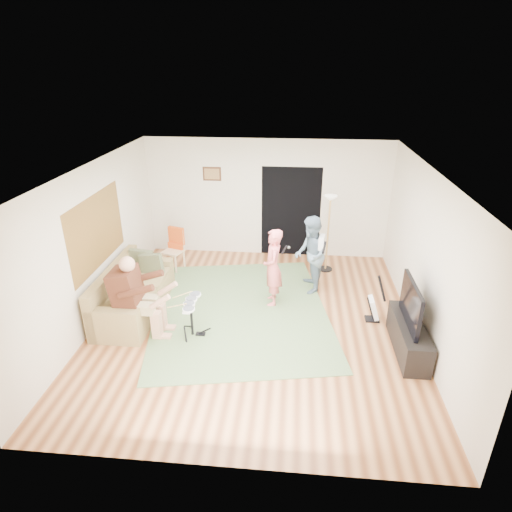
{
  "coord_description": "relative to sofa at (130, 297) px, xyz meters",
  "views": [
    {
      "loc": [
        0.63,
        -6.38,
        4.21
      ],
      "look_at": [
        -0.0,
        0.3,
        1.15
      ],
      "focal_mm": 30.0,
      "sensor_mm": 36.0,
      "label": 1
    }
  ],
  "objects": [
    {
      "name": "floor",
      "position": [
        2.3,
        -0.15,
        -0.29
      ],
      "size": [
        6.0,
        6.0,
        0.0
      ],
      "primitive_type": "plane",
      "color": "brown",
      "rests_on": "ground"
    },
    {
      "name": "walls",
      "position": [
        2.3,
        -0.15,
        1.06
      ],
      "size": [
        5.5,
        6.0,
        2.7
      ],
      "primitive_type": null,
      "color": "beige",
      "rests_on": "floor"
    },
    {
      "name": "ceiling",
      "position": [
        2.3,
        -0.15,
        2.41
      ],
      "size": [
        6.0,
        6.0,
        0.0
      ],
      "primitive_type": "plane",
      "rotation": [
        3.14,
        0.0,
        0.0
      ],
      "color": "white",
      "rests_on": "walls"
    },
    {
      "name": "window_blinds",
      "position": [
        -0.45,
        0.05,
        1.26
      ],
      "size": [
        0.0,
        2.05,
        2.05
      ],
      "primitive_type": "plane",
      "rotation": [
        1.57,
        0.0,
        1.57
      ],
      "color": "olive",
      "rests_on": "walls"
    },
    {
      "name": "doorway",
      "position": [
        2.85,
        2.84,
        0.76
      ],
      "size": [
        2.1,
        0.0,
        2.1
      ],
      "primitive_type": "plane",
      "rotation": [
        1.57,
        0.0,
        0.0
      ],
      "color": "black",
      "rests_on": "walls"
    },
    {
      "name": "picture_frame",
      "position": [
        1.05,
        2.84,
        1.61
      ],
      "size": [
        0.42,
        0.03,
        0.32
      ],
      "primitive_type": "cube",
      "color": "#3F2314",
      "rests_on": "walls"
    },
    {
      "name": "area_rug",
      "position": [
        2.0,
        0.18,
        -0.28
      ],
      "size": [
        3.77,
        4.36,
        0.02
      ],
      "primitive_type": "cube",
      "rotation": [
        0.0,
        0.0,
        0.18
      ],
      "color": "#557346",
      "rests_on": "floor"
    },
    {
      "name": "sofa",
      "position": [
        0.0,
        0.0,
        0.0
      ],
      "size": [
        0.88,
        2.14,
        0.87
      ],
      "color": "olive",
      "rests_on": "floor"
    },
    {
      "name": "drummer",
      "position": [
        0.43,
        -0.65,
        0.26
      ],
      "size": [
        0.92,
        0.51,
        1.41
      ],
      "color": "#4B2315",
      "rests_on": "sofa"
    },
    {
      "name": "drum_kit",
      "position": [
        1.3,
        -0.65,
        0.01
      ],
      "size": [
        0.37,
        0.66,
        0.68
      ],
      "color": "black",
      "rests_on": "floor"
    },
    {
      "name": "singer",
      "position": [
        2.57,
        0.53,
        0.46
      ],
      "size": [
        0.41,
        0.57,
        1.49
      ],
      "primitive_type": "imported",
      "rotation": [
        0.0,
        0.0,
        -1.48
      ],
      "color": "#EA666A",
      "rests_on": "floor"
    },
    {
      "name": "microphone",
      "position": [
        2.77,
        0.53,
        0.82
      ],
      "size": [
        0.06,
        0.06,
        0.24
      ],
      "primitive_type": null,
      "color": "black",
      "rests_on": "singer"
    },
    {
      "name": "guitarist",
      "position": [
        3.27,
        1.11,
        0.49
      ],
      "size": [
        0.65,
        0.8,
        1.55
      ],
      "primitive_type": "imported",
      "rotation": [
        0.0,
        0.0,
        -1.48
      ],
      "color": "slate",
      "rests_on": "floor"
    },
    {
      "name": "guitar_held",
      "position": [
        3.47,
        1.11,
        0.76
      ],
      "size": [
        0.21,
        0.61,
        0.26
      ],
      "primitive_type": null,
      "rotation": [
        0.0,
        0.0,
        -0.15
      ],
      "color": "white",
      "rests_on": "guitarist"
    },
    {
      "name": "guitar_spare",
      "position": [
        4.39,
        0.1,
        -0.03
      ],
      "size": [
        0.32,
        0.29,
        0.89
      ],
      "color": "black",
      "rests_on": "floor"
    },
    {
      "name": "torchiere_lamp",
      "position": [
        3.66,
        2.07,
        0.87
      ],
      "size": [
        0.3,
        0.3,
        1.69
      ],
      "color": "black",
      "rests_on": "floor"
    },
    {
      "name": "dining_chair",
      "position": [
        0.31,
        1.84,
        0.04
      ],
      "size": [
        0.5,
        0.52,
        0.92
      ],
      "rotation": [
        0.0,
        0.0,
        -0.32
      ],
      "color": "beige",
      "rests_on": "floor"
    },
    {
      "name": "tv_cabinet",
      "position": [
        4.8,
        -0.74,
        -0.04
      ],
      "size": [
        0.4,
        1.4,
        0.5
      ],
      "primitive_type": "cube",
      "color": "black",
      "rests_on": "floor"
    },
    {
      "name": "television",
      "position": [
        4.75,
        -0.74,
        0.56
      ],
      "size": [
        0.06,
        1.05,
        0.69
      ],
      "primitive_type": "cube",
      "color": "black",
      "rests_on": "tv_cabinet"
    }
  ]
}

